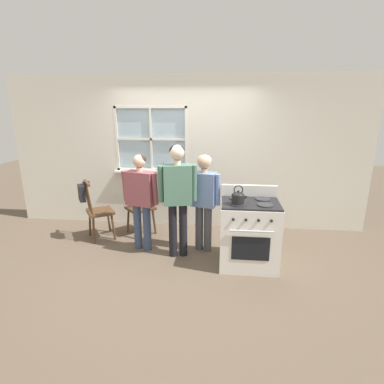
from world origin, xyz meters
The scene contains 11 objects.
ground_plane centered at (0.00, 0.00, 0.00)m, with size 16.00×16.00×0.00m, color brown.
wall_back centered at (0.04, 1.40, 1.33)m, with size 6.40×0.16×2.70m.
chair_by_window centered at (-1.37, 0.63, 0.47)m, with size 0.57×0.57×1.00m.
chair_near_wall centered at (-0.71, 0.88, 0.47)m, with size 0.58×0.58×1.00m.
person_elderly_left centered at (-0.54, 0.30, 0.90)m, with size 0.59×0.32×1.49m.
person_teen_center centered at (0.04, 0.15, 1.01)m, with size 0.56×0.29×1.66m.
person_adult_right centered at (0.40, 0.37, 0.90)m, with size 0.52×0.29×1.49m.
stove centered at (1.05, -0.01, 0.47)m, with size 0.78×0.68×1.08m.
kettle centered at (0.88, -0.14, 1.02)m, with size 0.21×0.17×0.25m.
potted_plant centered at (-0.41, 1.31, 1.08)m, with size 0.15×0.15×0.20m.
handbag centered at (-1.56, 0.50, 0.83)m, with size 0.25×0.25×0.31m.
Camera 1 is at (0.67, -3.89, 2.15)m, focal length 28.00 mm.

